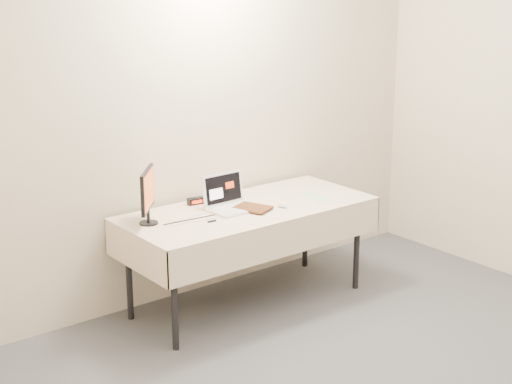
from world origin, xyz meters
TOP-DOWN VIEW (x-y plane):
  - back_wall at (0.00, 2.50)m, footprint 4.00×0.10m
  - table at (0.00, 2.05)m, footprint 1.86×0.81m
  - laptop at (-0.12, 2.10)m, footprint 0.36×0.29m
  - monitor at (-0.75, 2.16)m, footprint 0.26×0.29m
  - book at (-0.10, 1.94)m, footprint 0.18×0.09m
  - alarm_clock at (-0.25, 2.34)m, footprint 0.12×0.06m
  - clicker at (0.19, 1.89)m, footprint 0.06×0.10m
  - paper_form at (0.56, 1.95)m, footprint 0.17×0.30m
  - usb_dongle at (-0.39, 1.93)m, footprint 0.06×0.02m

SIDE VIEW (x-z plane):
  - table at x=0.00m, z-range 0.31..1.05m
  - paper_form at x=0.56m, z-range 0.74..0.74m
  - usb_dongle at x=-0.39m, z-range 0.74..0.75m
  - clicker at x=0.19m, z-range 0.74..0.76m
  - alarm_clock at x=-0.25m, z-range 0.74..0.79m
  - laptop at x=-0.12m, z-range 0.68..0.92m
  - book at x=-0.10m, z-range 0.74..0.99m
  - monitor at x=-0.75m, z-range 0.77..1.14m
  - back_wall at x=0.00m, z-range 0.00..2.70m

